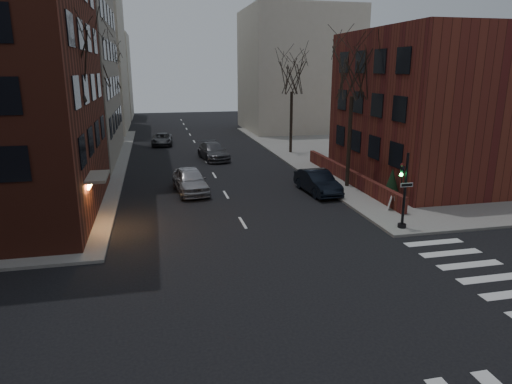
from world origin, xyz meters
TOP-DOWN VIEW (x-y plane):
  - ground at (0.00, 0.00)m, footprint 160.00×160.00m
  - sidewalk_far_right at (29.00, 30.00)m, footprint 44.00×44.00m
  - building_right_brick at (16.50, 19.00)m, footprint 12.00×14.00m
  - low_wall_right at (9.30, 19.00)m, footprint 0.35×16.00m
  - building_distant_la at (-15.00, 55.00)m, footprint 14.00×16.00m
  - building_distant_ra at (15.00, 50.00)m, footprint 14.00×14.00m
  - building_distant_lb at (-13.00, 72.00)m, footprint 10.00×12.00m
  - traffic_signal at (7.94, 8.99)m, footprint 0.76×0.44m
  - tree_left_a at (-8.80, 14.00)m, footprint 4.18×4.18m
  - tree_left_b at (-8.80, 26.00)m, footprint 4.40×4.40m
  - tree_left_c at (-8.80, 40.00)m, footprint 3.96×3.96m
  - tree_right_a at (8.80, 18.00)m, footprint 3.96×3.96m
  - tree_right_b at (8.80, 32.00)m, footprint 3.74×3.74m
  - streetlamp_near at (-8.20, 22.00)m, footprint 0.36×0.36m
  - streetlamp_far at (-8.20, 42.00)m, footprint 0.36×0.36m
  - parked_sedan at (6.20, 17.03)m, footprint 2.04×4.90m
  - car_lane_silver at (-2.29, 19.13)m, footprint 2.52×5.22m
  - car_lane_gray at (0.80, 30.61)m, footprint 2.86×5.57m
  - car_lane_far at (-3.71, 40.18)m, footprint 2.45×4.83m
  - sandwich_board at (9.10, 12.07)m, footprint 0.53×0.61m
  - evergreen_shrub at (10.04, 13.95)m, footprint 1.29×1.29m

SIDE VIEW (x-z plane):
  - ground at x=0.00m, z-range 0.00..0.00m
  - sidewalk_far_right at x=29.00m, z-range 0.00..0.15m
  - sandwich_board at x=9.10m, z-range 0.15..0.97m
  - low_wall_right at x=9.30m, z-range 0.15..1.15m
  - car_lane_far at x=-3.71m, z-range 0.00..1.31m
  - car_lane_gray at x=0.80m, z-range 0.00..1.55m
  - parked_sedan at x=6.20m, z-range 0.00..1.58m
  - car_lane_silver at x=-2.29m, z-range 0.00..1.72m
  - evergreen_shrub at x=10.04m, z-range 0.15..2.20m
  - traffic_signal at x=7.94m, z-range -0.09..3.91m
  - streetlamp_near at x=-8.20m, z-range 1.10..7.38m
  - streetlamp_far at x=-8.20m, z-range 1.10..7.38m
  - building_right_brick at x=16.50m, z-range 0.00..11.00m
  - building_distant_lb at x=-13.00m, z-range 0.00..14.00m
  - tree_right_b at x=8.80m, z-range 3.00..12.18m
  - building_distant_ra at x=15.00m, z-range 0.00..16.00m
  - tree_left_c at x=-8.80m, z-range 3.17..12.89m
  - tree_right_a at x=8.80m, z-range 3.17..12.89m
  - tree_left_a at x=-8.80m, z-range 3.34..13.60m
  - tree_left_b at x=-8.80m, z-range 3.51..14.31m
  - building_distant_la at x=-15.00m, z-range 0.00..18.00m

